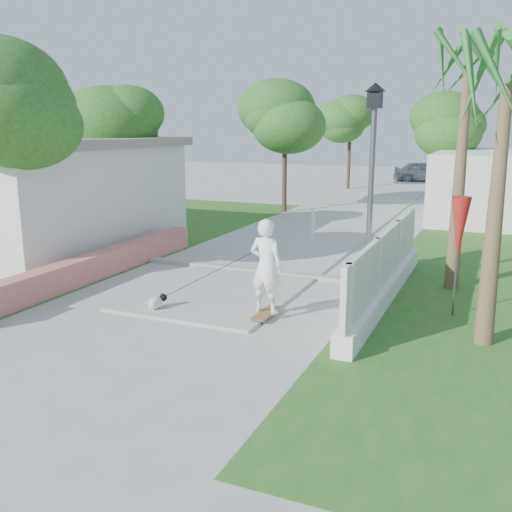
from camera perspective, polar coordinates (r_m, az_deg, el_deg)
The scene contains 20 objects.
ground at distance 9.30m, azimuth -15.18°, elevation -10.18°, with size 90.00×90.00×0.00m, color #B7B7B2.
path_strip at distance 27.40m, azimuth 11.72°, elevation 5.19°, with size 3.20×36.00×0.06m, color #B7B7B2.
curb at distance 14.19m, azimuth -0.06°, elevation -1.48°, with size 6.50×0.25×0.10m, color #999993.
grass_left at distance 19.54m, azimuth -16.80°, elevation 1.82°, with size 8.00×20.00×0.01m, color #28631F.
pink_wall at distance 13.82m, azimuth -16.90°, elevation -1.32°, with size 0.45×8.20×0.80m.
house_left at distance 18.56m, azimuth -23.49°, elevation 5.84°, with size 8.40×7.40×3.23m.
lattice_fence at distance 12.18m, azimuth 12.86°, elevation -1.83°, with size 0.35×7.00×1.50m.
street_lamp at distance 12.44m, azimuth 11.45°, elevation 7.35°, with size 0.44×0.44×4.44m.
bollard at distance 17.68m, azimuth 5.71°, elevation 3.10°, with size 0.14×0.14×1.09m.
patio_umbrella at distance 11.29m, azimuth 19.66°, elevation 2.52°, with size 0.36×0.36×2.30m.
tree_left_near at distance 13.83m, azimuth -23.28°, elevation 12.91°, with size 3.60×3.60×5.28m.
tree_left_mid at distance 18.65m, azimuth -12.88°, elevation 12.34°, with size 3.20×3.20×4.85m.
tree_path_left at distance 24.13m, azimuth 2.96°, elevation 13.46°, with size 3.40×3.40×5.23m.
tree_path_right at distance 26.69m, azimuth 18.98°, elevation 12.04°, with size 3.00×3.00×4.79m.
tree_path_far at distance 33.62m, azimuth 9.43°, elevation 13.14°, with size 3.20×3.20×5.17m.
palm_far at distance 13.17m, azimuth 20.37°, elevation 16.09°, with size 1.80×1.80×5.30m.
palm_near at distance 9.82m, azimuth 23.71°, elevation 14.08°, with size 1.80×1.80×4.70m.
skateboarder at distance 10.89m, azimuth -2.61°, elevation -1.57°, with size 2.49×0.96×1.91m.
dog at distance 11.41m, azimuth -9.89°, elevation -4.55°, with size 0.37×0.48×0.35m.
parked_car at distance 38.95m, azimuth 16.50°, elevation 8.09°, with size 1.59×3.94×1.34m, color #9C9FA3.
Camera 1 is at (5.47, -6.61, 3.57)m, focal length 40.00 mm.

